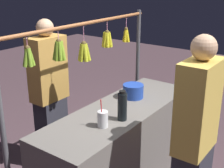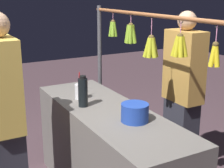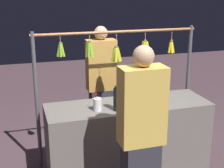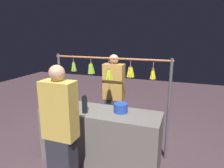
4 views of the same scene
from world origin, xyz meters
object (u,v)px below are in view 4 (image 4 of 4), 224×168
object	(u,v)px
customer_person	(61,135)
water_bottle	(85,105)
vendor_person	(114,97)
blue_bucket	(121,108)
drink_cup	(75,105)

from	to	relation	value
customer_person	water_bottle	bearing A→B (deg)	-88.50
water_bottle	customer_person	world-z (taller)	customer_person
vendor_person	blue_bucket	bearing A→B (deg)	116.14
water_bottle	blue_bucket	size ratio (longest dim) A/B	1.28
drink_cup	customer_person	world-z (taller)	customer_person
customer_person	vendor_person	bearing A→B (deg)	-92.79
drink_cup	vendor_person	size ratio (longest dim) A/B	0.15
blue_bucket	water_bottle	bearing A→B (deg)	22.36
vendor_person	customer_person	size ratio (longest dim) A/B	0.98
water_bottle	customer_person	bearing A→B (deg)	91.50
water_bottle	vendor_person	world-z (taller)	vendor_person
water_bottle	blue_bucket	bearing A→B (deg)	-157.64
blue_bucket	customer_person	distance (m)	0.96
water_bottle	drink_cup	distance (m)	0.21
blue_bucket	drink_cup	size ratio (longest dim) A/B	0.85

